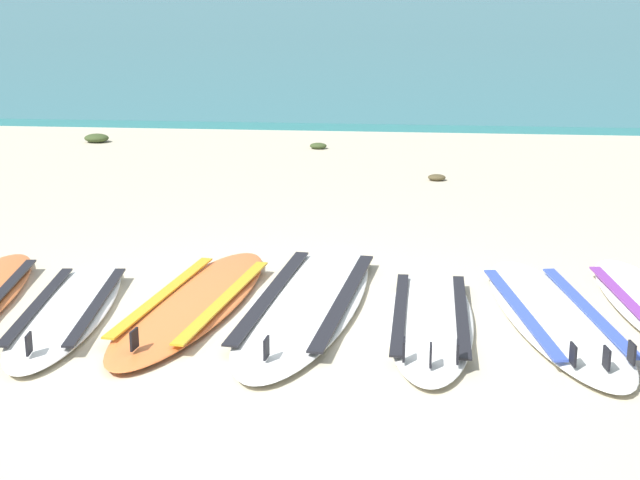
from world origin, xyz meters
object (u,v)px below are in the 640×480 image
surfboard_5 (307,301)px  surfboard_7 (554,316)px  surfboard_4 (194,303)px  surfboard_3 (68,310)px  surfboard_6 (430,319)px

surfboard_5 → surfboard_7: (1.48, -0.11, 0.00)m
surfboard_4 → surfboard_7: 2.17m
surfboard_4 → surfboard_5: size_ratio=0.87×
surfboard_5 → surfboard_7: bearing=-4.4°
surfboard_3 → surfboard_6: same height
surfboard_6 → surfboard_7: same height
surfboard_5 → surfboard_6: size_ratio=1.31×
surfboard_3 → surfboard_4: same height
surfboard_5 → surfboard_6: (0.75, -0.24, 0.00)m
surfboard_4 → surfboard_7: same height
surfboard_3 → surfboard_7: size_ratio=0.88×
surfboard_6 → surfboard_7: size_ratio=0.88×
surfboard_3 → surfboard_6: 2.17m
surfboard_3 → surfboard_6: bearing=1.5°
surfboard_5 → surfboard_6: 0.79m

